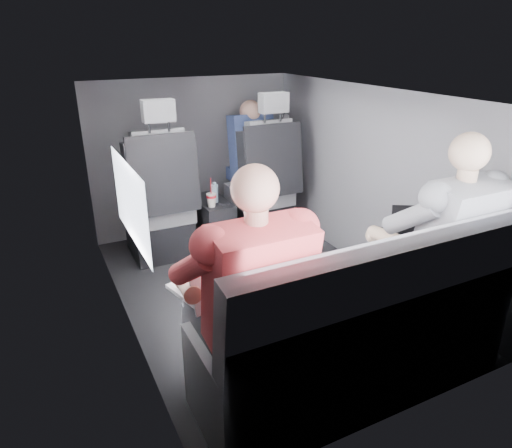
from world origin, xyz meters
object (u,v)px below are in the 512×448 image
front_seat_left (160,210)px  front_seat_right (262,194)px  water_bottle (215,193)px  soda_cup (211,199)px  passenger_rear_left (244,297)px  rear_bench (359,337)px  laptop_white (217,281)px  center_console (213,222)px  laptop_black (408,233)px  passenger_rear_right (435,246)px  passenger_front_right (251,148)px

front_seat_left → front_seat_right: (0.90, 0.00, 0.00)m
water_bottle → soda_cup: bearing=-125.1°
front_seat_right → passenger_rear_left: 2.09m
front_seat_right → water_bottle: front_seat_right is taller
rear_bench → water_bottle: size_ratio=9.61×
laptop_white → passenger_rear_left: bearing=-74.4°
center_console → passenger_rear_left: size_ratio=0.39×
center_console → rear_bench: rear_bench is taller
laptop_white → laptop_black: size_ratio=0.91×
passenger_rear_right → laptop_black: bearing=86.4°
soda_cup → laptop_black: laptop_black is taller
front_seat_left → laptop_white: front_seat_left is taller
rear_bench → passenger_rear_left: 0.66m
passenger_front_right → center_console: bearing=-154.9°
front_seat_right → rear_bench: size_ratio=0.79×
laptop_white → passenger_rear_right: size_ratio=0.32×
soda_cup → water_bottle: bearing=54.9°
soda_cup → passenger_front_right: passenger_front_right is taller
rear_bench → water_bottle: bearing=89.9°
rear_bench → passenger_rear_right: (0.54, 0.09, 0.33)m
front_seat_right → rear_bench: 1.96m
soda_cup → laptop_white: laptop_white is taller
water_bottle → center_console: bearing=95.1°
laptop_black → center_console: bearing=108.7°
water_bottle → passenger_rear_left: size_ratio=0.13×
soda_cup → passenger_rear_right: bearing=-70.6°
front_seat_left → passenger_rear_left: (-0.12, -1.81, 0.24)m
rear_bench → laptop_white: (-0.62, 0.28, 0.33)m
front_seat_left → soda_cup: 0.41m
laptop_black → passenger_rear_left: bearing=-169.4°
rear_bench → passenger_front_right: passenger_front_right is taller
front_seat_right → passenger_front_right: 0.43m
front_seat_left → laptop_black: bearing=-57.9°
front_seat_right → water_bottle: 0.45m
front_seat_right → laptop_white: bearing=-123.4°
water_bottle → passenger_rear_right: (0.54, -1.80, 0.17)m
center_console → laptop_black: bearing=-71.3°
rear_bench → front_seat_left: bearing=103.3°
front_seat_left → soda_cup: (0.39, -0.10, 0.06)m
center_console → passenger_rear_right: passenger_rear_right is taller
soda_cup → passenger_front_right: (0.52, 0.36, 0.28)m
water_bottle → laptop_black: 1.69m
front_seat_right → laptop_white: 1.96m
front_seat_left → laptop_black: size_ratio=2.82×
laptop_white → passenger_front_right: 2.17m
center_console → water_bottle: bearing=-84.9°
rear_bench → passenger_front_right: size_ratio=2.21×
laptop_black → passenger_rear_right: 0.21m
front_seat_right → laptop_white: size_ratio=3.09×
soda_cup → laptop_white: size_ratio=0.58×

